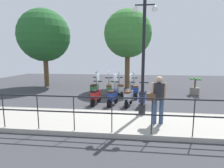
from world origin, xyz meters
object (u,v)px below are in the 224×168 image
at_px(scooter_far_2, 109,89).
at_px(scooter_far_0, 135,90).
at_px(scooter_near_2, 113,96).
at_px(pedestrian_with_bag, 158,96).
at_px(scooter_near_3, 96,95).
at_px(tree_large, 44,36).
at_px(potted_palm, 195,88).
at_px(scooter_near_0, 143,97).
at_px(tree_distant, 128,34).
at_px(scooter_near_1, 129,96).
at_px(scooter_far_1, 120,89).
at_px(scooter_far_3, 95,89).
at_px(lamp_post_near, 143,64).

bearing_deg(scooter_far_2, scooter_far_0, -95.41).
bearing_deg(scooter_near_2, pedestrian_with_bag, -127.42).
bearing_deg(scooter_near_2, scooter_near_3, 103.88).
xyz_separation_m(pedestrian_with_bag, tree_large, (7.45, 7.63, 2.88)).
bearing_deg(potted_palm, scooter_near_2, 121.55).
bearing_deg(scooter_near_0, scooter_far_0, 21.84).
xyz_separation_m(tree_distant, scooter_far_2, (-3.24, 0.95, -3.50)).
distance_m(tree_distant, scooter_far_0, 4.73).
distance_m(scooter_near_1, scooter_near_3, 1.63).
bearing_deg(scooter_near_2, potted_palm, -40.67).
distance_m(potted_palm, scooter_far_1, 4.72).
bearing_deg(scooter_far_3, scooter_far_2, -86.15).
height_order(lamp_post_near, tree_distant, tree_distant).
bearing_deg(pedestrian_with_bag, lamp_post_near, 21.18).
bearing_deg(scooter_near_2, scooter_near_0, -76.37).
height_order(lamp_post_near, scooter_near_3, lamp_post_near).
xyz_separation_m(lamp_post_near, scooter_far_1, (3.45, 1.09, -1.62)).
xyz_separation_m(potted_palm, scooter_near_0, (-3.06, 3.38, 0.04)).
distance_m(scooter_far_0, scooter_far_2, 1.48).
xyz_separation_m(scooter_near_0, scooter_near_2, (0.10, 1.44, 0.00)).
bearing_deg(potted_palm, scooter_far_1, 103.69).
height_order(scooter_near_2, scooter_far_3, same).
height_order(scooter_near_1, scooter_near_3, same).
distance_m(pedestrian_with_bag, scooter_far_3, 5.28).
bearing_deg(scooter_near_0, scooter_near_1, 91.35).
height_order(lamp_post_near, scooter_far_0, lamp_post_near).
bearing_deg(scooter_far_3, scooter_far_0, -78.29).
relative_size(tree_large, scooter_far_2, 3.87).
bearing_deg(scooter_near_2, tree_distant, 11.23).
distance_m(scooter_near_0, scooter_far_0, 1.84).
distance_m(scooter_far_1, scooter_far_3, 1.50).
bearing_deg(tree_distant, scooter_far_3, 149.63).
xyz_separation_m(scooter_near_1, scooter_near_2, (-0.00, 0.78, 0.00)).
bearing_deg(scooter_near_2, scooter_far_3, 53.89).
bearing_deg(scooter_far_0, scooter_far_3, 77.67).
relative_size(potted_palm, scooter_far_1, 0.69).
bearing_deg(potted_palm, pedestrian_with_bag, 151.05).
bearing_deg(scooter_near_0, tree_distant, 20.70).
xyz_separation_m(tree_distant, scooter_far_3, (-3.11, 1.82, -3.50)).
bearing_deg(scooter_far_1, scooter_far_2, 94.80).
bearing_deg(scooter_near_3, pedestrian_with_bag, -124.41).
bearing_deg(scooter_far_2, tree_large, 49.65).
xyz_separation_m(potted_palm, scooter_far_0, (-1.26, 3.74, 0.04)).
bearing_deg(scooter_near_2, scooter_near_1, -71.99).
height_order(scooter_far_1, scooter_far_3, same).
xyz_separation_m(scooter_far_0, scooter_far_1, (0.14, 0.85, 0.00)).
xyz_separation_m(tree_distant, scooter_near_2, (-4.84, 0.56, -3.50)).
relative_size(potted_palm, scooter_near_1, 0.69).
bearing_deg(scooter_far_1, lamp_post_near, -178.66).
distance_m(lamp_post_near, scooter_near_3, 3.18).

